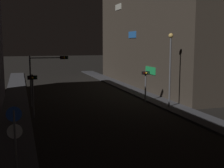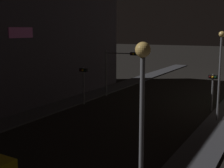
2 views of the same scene
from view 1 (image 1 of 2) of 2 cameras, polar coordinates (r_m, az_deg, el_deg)
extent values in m
cube|color=#424247|center=(31.61, -17.97, -3.81)|extent=(2.51, 66.28, 0.14)
cube|color=#424247|center=(34.62, 7.12, -2.49)|extent=(2.51, 66.28, 0.14)
cube|color=#473D33|center=(44.32, 9.14, 10.11)|extent=(8.44, 31.42, 16.14)
cube|color=#26CC66|center=(36.93, 7.37, 2.59)|extent=(0.08, 2.80, 0.90)
cube|color=#337FE5|center=(42.58, 3.91, 9.41)|extent=(0.08, 2.80, 0.90)
cube|color=white|center=(48.82, 1.21, 14.55)|extent=(0.08, 2.80, 0.90)
cylinder|color=slate|center=(30.16, -15.33, 0.49)|extent=(0.16, 0.16, 5.06)
cylinder|color=slate|center=(30.07, -12.32, 4.93)|extent=(3.32, 0.10, 0.10)
cube|color=black|center=(30.25, -9.18, 5.02)|extent=(0.80, 0.28, 0.32)
sphere|color=#3F0C0C|center=(30.05, -9.60, 5.00)|extent=(0.20, 0.20, 0.20)
sphere|color=yellow|center=(30.08, -9.13, 5.01)|extent=(0.20, 0.20, 0.20)
sphere|color=#0C3319|center=(30.12, -8.66, 5.02)|extent=(0.20, 0.20, 0.20)
cylinder|color=slate|center=(25.77, -14.90, -2.28)|extent=(0.16, 0.16, 3.66)
cube|color=black|center=(25.55, -15.03, 1.21)|extent=(0.80, 0.28, 0.32)
sphere|color=#3F0C0C|center=(25.37, -15.57, 1.14)|extent=(0.20, 0.20, 0.20)
sphere|color=yellow|center=(25.37, -15.01, 1.16)|extent=(0.20, 0.20, 0.20)
sphere|color=#0C3319|center=(25.38, -14.45, 1.19)|extent=(0.20, 0.20, 0.20)
cylinder|color=slate|center=(31.65, 6.44, -0.48)|extent=(0.16, 0.16, 3.38)
cube|color=black|center=(31.47, 6.48, 2.12)|extent=(0.80, 0.28, 0.32)
sphere|color=#3F0C0C|center=(31.22, 6.19, 2.07)|extent=(0.20, 0.20, 0.20)
sphere|color=yellow|center=(31.31, 6.60, 2.09)|extent=(0.20, 0.20, 0.20)
sphere|color=#0C3319|center=(31.42, 7.02, 2.10)|extent=(0.20, 0.20, 0.20)
cylinder|color=slate|center=(12.20, -17.94, -13.11)|extent=(0.10, 0.10, 3.63)
cylinder|color=blue|center=(11.70, -18.28, -5.50)|extent=(0.58, 0.03, 0.58)
cylinder|color=white|center=(11.87, -18.14, -8.64)|extent=(0.57, 0.03, 0.57)
cylinder|color=slate|center=(29.02, 11.05, 2.13)|extent=(0.16, 0.16, 6.57)
sphere|color=#F9C666|center=(28.89, 11.24, 9.09)|extent=(0.46, 0.46, 0.46)
camera|label=2|loc=(18.15, 74.99, 5.33)|focal=51.32mm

